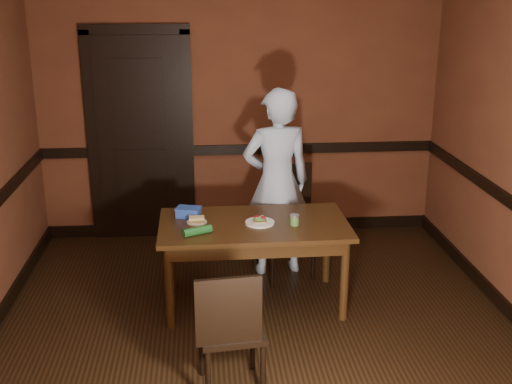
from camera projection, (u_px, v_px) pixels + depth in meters
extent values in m
cube|color=black|center=(260.00, 343.00, 4.70)|extent=(4.00, 4.50, 0.01)
cube|color=#5B2E1B|center=(240.00, 106.00, 6.42)|extent=(4.00, 0.02, 2.70)
cube|color=#5B2E1B|center=(322.00, 344.00, 2.15)|extent=(4.00, 0.02, 2.70)
cube|color=black|center=(240.00, 150.00, 6.54)|extent=(4.00, 0.03, 0.10)
cube|color=black|center=(241.00, 226.00, 6.80)|extent=(4.00, 0.03, 0.12)
cube|color=black|center=(141.00, 140.00, 6.40)|extent=(0.85, 0.04, 2.05)
cube|color=black|center=(93.00, 141.00, 6.38)|extent=(0.10, 0.06, 2.15)
cube|color=black|center=(188.00, 139.00, 6.46)|extent=(0.10, 0.06, 2.15)
cube|color=black|center=(134.00, 29.00, 6.09)|extent=(1.05, 0.06, 0.10)
cube|color=#321E0C|center=(254.00, 263.00, 5.19)|extent=(1.51, 0.86, 0.70)
imported|color=#AEC9E2|center=(277.00, 183.00, 5.65)|extent=(0.67, 0.49, 1.68)
cylinder|color=white|center=(260.00, 223.00, 5.07)|extent=(0.23, 0.23, 0.01)
cube|color=#9B7C4B|center=(260.00, 221.00, 5.06)|extent=(0.11, 0.10, 0.02)
ellipsoid|color=#4B9633|center=(260.00, 219.00, 5.06)|extent=(0.10, 0.09, 0.02)
cylinder|color=#B0061D|center=(257.00, 217.00, 5.06)|extent=(0.04, 0.04, 0.01)
cylinder|color=#B0061D|center=(263.00, 217.00, 5.05)|extent=(0.04, 0.04, 0.01)
cylinder|color=#8EC16B|center=(257.00, 218.00, 5.03)|extent=(0.03, 0.03, 0.01)
cylinder|color=#8EC16B|center=(262.00, 216.00, 5.08)|extent=(0.03, 0.03, 0.01)
cylinder|color=#8EC16B|center=(260.00, 217.00, 5.05)|extent=(0.03, 0.03, 0.01)
cylinder|color=#518440|center=(294.00, 221.00, 5.02)|extent=(0.07, 0.07, 0.07)
cylinder|color=beige|center=(295.00, 216.00, 5.01)|extent=(0.07, 0.07, 0.01)
cylinder|color=white|center=(197.00, 222.00, 5.08)|extent=(0.16, 0.16, 0.01)
cube|color=#DAC36E|center=(197.00, 219.00, 5.07)|extent=(0.12, 0.08, 0.04)
cube|color=#2B4EB2|center=(189.00, 213.00, 5.20)|extent=(0.21, 0.17, 0.07)
cube|color=#2B4EB2|center=(188.00, 208.00, 5.18)|extent=(0.22, 0.18, 0.01)
cylinder|color=#1B541F|center=(197.00, 231.00, 4.83)|extent=(0.23, 0.15, 0.06)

